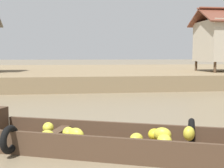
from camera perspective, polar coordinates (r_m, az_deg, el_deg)
ground_plane at (r=10.79m, az=-5.71°, el=-4.27°), size 300.00×300.00×0.00m
riverbank_strip at (r=24.32m, az=-6.98°, el=2.04°), size 160.00×20.00×0.81m
banana_boat at (r=5.69m, az=-1.18°, el=-10.18°), size 5.68×3.03×0.88m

